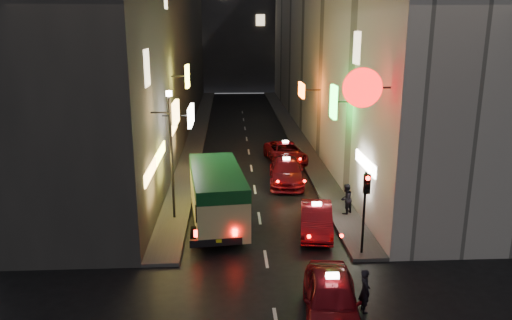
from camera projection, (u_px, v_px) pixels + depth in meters
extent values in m
cube|color=#3B3836|center=(151.00, 29.00, 42.32)|extent=(6.00, 52.00, 18.00)
cube|color=#ECB152|center=(176.00, 112.00, 22.72)|extent=(0.18, 1.57, 1.00)
cube|color=white|center=(191.00, 115.00, 26.56)|extent=(0.18, 2.34, 0.99)
cube|color=yellow|center=(187.00, 76.00, 30.87)|extent=(0.18, 1.30, 1.39)
cube|color=#ECB152|center=(150.00, 171.00, 22.21)|extent=(0.10, 3.31, 0.55)
cube|color=yellow|center=(160.00, 153.00, 25.34)|extent=(0.10, 3.35, 0.55)
cube|color=#ECB152|center=(174.00, 128.00, 31.63)|extent=(0.10, 3.43, 0.55)
cube|color=#FFE5B2|center=(147.00, 68.00, 21.66)|extent=(0.06, 1.30, 1.60)
cube|color=beige|center=(337.00, 29.00, 43.14)|extent=(6.00, 52.00, 18.00)
cylinder|color=#F20A0A|center=(362.00, 88.00, 19.74)|extent=(1.57, 0.18, 1.57)
cube|color=#32FF3C|center=(334.00, 102.00, 26.33)|extent=(0.18, 1.13, 1.74)
cube|color=#FF540C|center=(302.00, 90.00, 34.92)|extent=(0.18, 2.01, 0.98)
cube|color=white|center=(366.00, 163.00, 23.55)|extent=(0.10, 3.38, 0.55)
cube|color=#FFE5B2|center=(357.00, 48.00, 24.88)|extent=(0.06, 1.30, 1.60)
cube|color=#37383D|center=(238.00, 13.00, 73.06)|extent=(30.00, 10.00, 22.00)
cube|color=#494644|center=(198.00, 131.00, 44.84)|extent=(1.50, 52.00, 0.15)
cube|color=#494644|center=(292.00, 130.00, 45.28)|extent=(1.50, 52.00, 0.15)
cube|color=#C9C47E|center=(217.00, 194.00, 23.53)|extent=(2.96, 6.62, 2.35)
cube|color=#0E471E|center=(217.00, 176.00, 23.30)|extent=(2.99, 6.64, 0.59)
cube|color=black|center=(217.00, 187.00, 23.78)|extent=(2.70, 4.08, 0.53)
cube|color=black|center=(216.00, 242.00, 20.76)|extent=(2.20, 0.43, 0.32)
cube|color=#FF0A05|center=(196.00, 234.00, 20.54)|extent=(0.19, 0.06, 0.30)
cube|color=#FF0A05|center=(235.00, 233.00, 20.62)|extent=(0.19, 0.06, 0.30)
cylinder|color=black|center=(199.00, 203.00, 25.76)|extent=(0.23, 0.81, 0.81)
cylinder|color=black|center=(239.00, 234.00, 21.92)|extent=(0.23, 0.81, 0.81)
imported|color=maroon|center=(332.00, 296.00, 16.02)|extent=(2.91, 5.76, 1.76)
cube|color=white|center=(333.00, 268.00, 15.77)|extent=(0.44, 0.23, 0.16)
imported|color=maroon|center=(316.00, 217.00, 22.90)|extent=(2.66, 5.11, 1.55)
cube|color=white|center=(317.00, 199.00, 22.68)|extent=(0.44, 0.24, 0.16)
sphere|color=#FF0A05|center=(309.00, 237.00, 20.72)|extent=(0.16, 0.16, 0.16)
sphere|color=#FF0A05|center=(342.00, 236.00, 20.79)|extent=(0.16, 0.16, 0.16)
imported|color=maroon|center=(286.00, 170.00, 30.18)|extent=(2.58, 5.47, 1.69)
cube|color=white|center=(287.00, 155.00, 29.94)|extent=(0.43, 0.21, 0.16)
sphere|color=#FF0A05|center=(278.00, 181.00, 27.80)|extent=(0.16, 0.16, 0.16)
sphere|color=#FF0A05|center=(304.00, 181.00, 27.88)|extent=(0.16, 0.16, 0.16)
imported|color=maroon|center=(285.00, 151.00, 34.84)|extent=(2.77, 5.31, 1.61)
cube|color=white|center=(286.00, 138.00, 34.61)|extent=(0.44, 0.24, 0.16)
sphere|color=#FF0A05|center=(278.00, 159.00, 32.58)|extent=(0.16, 0.16, 0.16)
sphere|color=#FF0A05|center=(300.00, 159.00, 32.65)|extent=(0.16, 0.16, 0.16)
imported|color=black|center=(365.00, 288.00, 16.53)|extent=(0.42, 0.60, 1.74)
imported|color=black|center=(346.00, 197.00, 24.84)|extent=(0.76, 0.75, 1.75)
cylinder|color=black|center=(364.00, 213.00, 20.30)|extent=(0.10, 0.10, 3.50)
cube|color=black|center=(367.00, 184.00, 19.79)|extent=(0.26, 0.18, 0.80)
sphere|color=#FF0A05|center=(368.00, 178.00, 19.62)|extent=(0.18, 0.18, 0.18)
sphere|color=black|center=(368.00, 185.00, 19.69)|extent=(0.17, 0.17, 0.17)
sphere|color=black|center=(367.00, 191.00, 19.76)|extent=(0.17, 0.17, 0.17)
cylinder|color=black|center=(172.00, 158.00, 23.80)|extent=(0.12, 0.12, 6.00)
cylinder|color=#FFE5BF|center=(169.00, 93.00, 22.99)|extent=(0.28, 0.28, 0.25)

